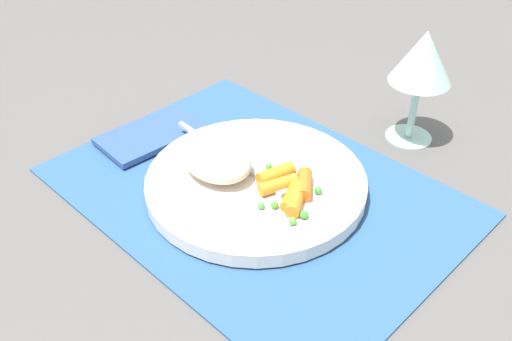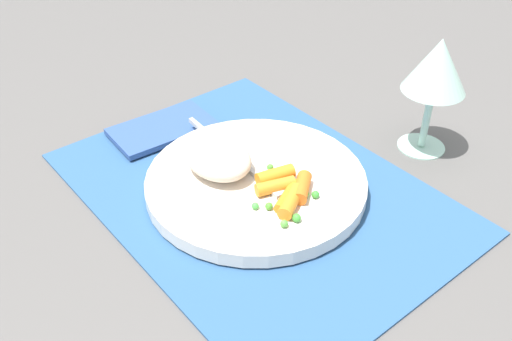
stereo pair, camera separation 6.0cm
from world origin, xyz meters
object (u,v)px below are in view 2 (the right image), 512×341
Objects in this scene: fork at (241,163)px; wine_glass at (437,69)px; plate at (256,183)px; carrot_portion at (286,189)px; rice_mound at (218,158)px; napkin at (163,128)px.

wine_glass is at bearing 67.58° from fork.
plate is 1.69× the size of wine_glass.
carrot_portion is at bearing 2.57° from fork.
rice_mound reaches higher than fork.
fork is at bearing 7.77° from napkin.
napkin is at bearing -134.30° from wine_glass.
carrot_portion is 0.58× the size of napkin.
wine_glass is (0.10, 0.24, 0.09)m from fork.
plate is 0.05m from carrot_portion.
plate reaches higher than napkin.
plate is at bearing 34.09° from rice_mound.
fork reaches higher than plate.
plate is 1.91× the size of napkin.
wine_glass reaches higher than plate.
napkin is (-0.15, -0.02, -0.02)m from fork.
napkin is (-0.19, -0.02, -0.00)m from plate.
plate is 0.03m from fork.
fork is (-0.08, -0.00, -0.01)m from carrot_portion.
plate is at bearing -173.22° from carrot_portion.
napkin is (-0.15, 0.01, -0.03)m from rice_mound.
wine_glass is 0.38m from napkin.
napkin is at bearing 176.73° from rice_mound.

